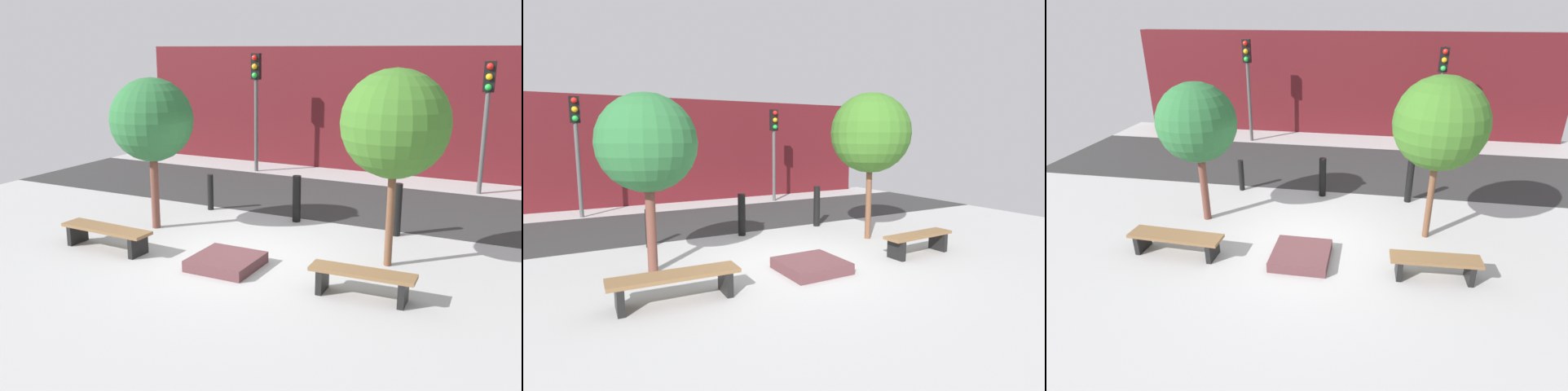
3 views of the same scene
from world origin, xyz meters
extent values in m
plane|color=#A9A9A9|center=(0.00, 0.00, 0.00)|extent=(18.00, 18.00, 0.00)
cube|color=#303030|center=(0.00, 4.82, 0.01)|extent=(18.00, 4.01, 0.01)
cube|color=#511419|center=(0.00, 8.82, 1.92)|extent=(16.20, 0.50, 3.84)
cube|color=black|center=(-3.30, -0.74, 0.19)|extent=(0.12, 0.47, 0.38)
cube|color=black|center=(-1.75, -0.81, 0.19)|extent=(0.12, 0.47, 0.38)
cube|color=brown|center=(-2.52, -0.77, 0.41)|extent=(1.92, 0.54, 0.06)
cube|color=black|center=(1.89, -0.80, 0.19)|extent=(0.12, 0.41, 0.39)
cube|color=black|center=(3.16, -0.75, 0.19)|extent=(0.12, 0.41, 0.39)
cube|color=brown|center=(2.52, -0.77, 0.42)|extent=(1.65, 0.48, 0.06)
cube|color=brown|center=(0.00, -0.57, 0.10)|extent=(1.12, 1.10, 0.20)
cylinder|color=brown|center=(-2.52, 0.80, 0.93)|extent=(0.17, 0.17, 1.85)
sphere|color=#2A6635|center=(-2.52, 0.80, 2.33)|extent=(1.73, 1.73, 1.73)
cylinder|color=brown|center=(2.52, 0.80, 1.01)|extent=(0.14, 0.14, 2.01)
sphere|color=#3B6E25|center=(2.52, 0.80, 2.52)|extent=(1.86, 1.86, 1.86)
cylinder|color=black|center=(-2.24, 2.57, 0.43)|extent=(0.14, 0.14, 0.86)
cylinder|color=black|center=(0.00, 2.57, 0.52)|extent=(0.19, 0.19, 1.05)
cylinder|color=black|center=(2.24, 2.57, 0.55)|extent=(0.18, 0.18, 1.10)
cylinder|color=#4D4D4D|center=(-3.34, 7.13, 1.81)|extent=(0.12, 0.12, 3.63)
cube|color=black|center=(-3.34, 7.13, 3.24)|extent=(0.28, 0.16, 0.78)
sphere|color=red|center=(-3.34, 7.02, 3.50)|extent=(0.17, 0.17, 0.17)
sphere|color=orange|center=(-3.34, 7.02, 3.24)|extent=(0.17, 0.17, 0.17)
sphere|color=green|center=(-3.34, 7.02, 2.98)|extent=(0.17, 0.17, 0.17)
cylinder|color=#4E4E4E|center=(3.34, 7.13, 1.73)|extent=(0.12, 0.12, 3.45)
cube|color=black|center=(3.34, 7.13, 3.06)|extent=(0.28, 0.16, 0.78)
sphere|color=red|center=(3.34, 7.02, 3.32)|extent=(0.17, 0.17, 0.17)
sphere|color=orange|center=(3.34, 7.02, 3.06)|extent=(0.17, 0.17, 0.17)
sphere|color=green|center=(3.34, 7.02, 2.80)|extent=(0.17, 0.17, 0.17)
camera|label=1|loc=(4.87, -8.92, 3.74)|focal=40.00mm
camera|label=2|loc=(-3.95, -6.56, 2.42)|focal=28.00mm
camera|label=3|loc=(1.27, -7.30, 4.54)|focal=28.00mm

